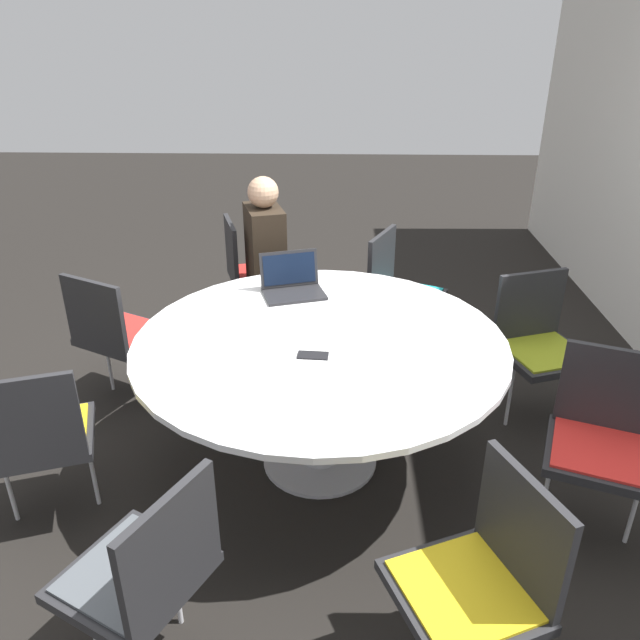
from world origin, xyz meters
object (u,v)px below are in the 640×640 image
object	(u,v)px
chair_2	(37,433)
person_0	(268,251)
chair_1	(115,329)
cell_phone	(313,355)
chair_5	(603,433)
chair_6	(539,338)
chair_7	(399,286)
chair_0	(251,267)
laptop	(292,283)
chair_3	(146,568)
chair_4	(483,573)

from	to	relation	value
chair_2	person_0	size ratio (longest dim) A/B	0.71
chair_1	cell_phone	size ratio (longest dim) A/B	5.83
chair_5	chair_6	distance (m)	0.87
chair_2	chair_7	distance (m)	2.37
chair_0	person_0	size ratio (longest dim) A/B	0.71
chair_2	laptop	bearing A→B (deg)	26.29
chair_2	person_0	distance (m)	1.95
cell_phone	chair_3	bearing A→B (deg)	-26.63
chair_0	person_0	distance (m)	0.32
chair_4	person_0	bearing A→B (deg)	-1.57
chair_4	laptop	bearing A→B (deg)	0.44
laptop	chair_7	bearing A→B (deg)	27.32
chair_4	chair_6	size ratio (longest dim) A/B	1.00
chair_0	chair_2	xyz separation A→B (m)	(1.97, -0.67, 0.00)
chair_5	chair_7	xyz separation A→B (m)	(-1.59, -0.74, 0.00)
chair_4	chair_7	world-z (taller)	same
chair_3	chair_5	bearing A→B (deg)	-38.77
chair_1	chair_6	distance (m)	2.39
chair_1	laptop	size ratio (longest dim) A/B	2.19
chair_5	person_0	bearing A→B (deg)	-25.42
cell_phone	chair_1	bearing A→B (deg)	-120.63
chair_4	chair_5	size ratio (longest dim) A/B	1.00
chair_1	laptop	bearing A→B (deg)	28.45
chair_3	chair_5	xyz separation A→B (m)	(-0.78, 1.76, 0.00)
laptop	chair_2	bearing A→B (deg)	-152.53
chair_1	chair_2	size ratio (longest dim) A/B	1.00
chair_0	chair_7	xyz separation A→B (m)	(0.30, 1.02, 0.00)
chair_3	laptop	xyz separation A→B (m)	(-1.73, 0.36, 0.28)
chair_7	person_0	bearing A→B (deg)	-71.22
chair_3	person_0	size ratio (longest dim) A/B	0.71
chair_5	laptop	size ratio (longest dim) A/B	2.19
chair_1	person_0	size ratio (longest dim) A/B	0.71
chair_6	chair_7	distance (m)	1.02
chair_2	laptop	xyz separation A→B (m)	(-1.02, 1.03, 0.28)
chair_1	chair_6	size ratio (longest dim) A/B	1.00
chair_7	person_0	xyz separation A→B (m)	(-0.10, -0.87, 0.20)
chair_2	chair_4	distance (m)	1.89
chair_2	chair_5	size ratio (longest dim) A/B	1.00
chair_7	cell_phone	bearing A→B (deg)	4.50
laptop	cell_phone	size ratio (longest dim) A/B	2.67
chair_0	chair_2	bearing A→B (deg)	-35.93
chair_2	cell_phone	bearing A→B (deg)	-3.90
chair_2	laptop	world-z (taller)	laptop
chair_1	cell_phone	bearing A→B (deg)	-4.02
laptop	chair_3	bearing A→B (deg)	-119.06
chair_0	person_0	world-z (taller)	person_0
chair_7	chair_2	bearing A→B (deg)	-20.22
chair_4	cell_phone	xyz separation A→B (m)	(-1.00, -0.58, 0.23)
chair_3	cell_phone	distance (m)	1.15
chair_2	chair_3	size ratio (longest dim) A/B	1.00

